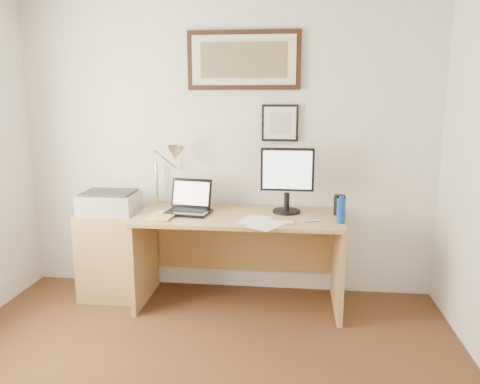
# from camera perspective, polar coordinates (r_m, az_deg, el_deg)

# --- Properties ---
(wall_back) EXTENTS (3.50, 0.02, 2.50)m
(wall_back) POSITION_cam_1_polar(r_m,az_deg,el_deg) (3.97, -1.68, 5.59)
(wall_back) COLOR silver
(wall_back) RESTS_ON ground
(side_cabinet) EXTENTS (0.50, 0.40, 0.73)m
(side_cabinet) POSITION_cam_1_polar(r_m,az_deg,el_deg) (4.09, -15.23, -7.35)
(side_cabinet) COLOR #A57C45
(side_cabinet) RESTS_ON floor
(water_bottle) EXTENTS (0.06, 0.06, 0.18)m
(water_bottle) POSITION_cam_1_polar(r_m,az_deg,el_deg) (3.51, 12.22, -2.28)
(water_bottle) COLOR #0C3DA0
(water_bottle) RESTS_ON desk
(bottle_cap) EXTENTS (0.03, 0.03, 0.02)m
(bottle_cap) POSITION_cam_1_polar(r_m,az_deg,el_deg) (3.48, 12.29, -0.67)
(bottle_cap) COLOR #0C3DA0
(bottle_cap) RESTS_ON water_bottle
(speaker) EXTENTS (0.09, 0.08, 0.16)m
(speaker) POSITION_cam_1_polar(r_m,az_deg,el_deg) (3.74, 12.04, -1.57)
(speaker) COLOR black
(speaker) RESTS_ON desk
(paper_sheet_a) EXTENTS (0.28, 0.33, 0.00)m
(paper_sheet_a) POSITION_cam_1_polar(r_m,az_deg,el_deg) (3.53, 1.79, -3.42)
(paper_sheet_a) COLOR white
(paper_sheet_a) RESTS_ON desk
(paper_sheet_b) EXTENTS (0.32, 0.35, 0.00)m
(paper_sheet_b) POSITION_cam_1_polar(r_m,az_deg,el_deg) (3.39, 3.28, -4.02)
(paper_sheet_b) COLOR white
(paper_sheet_b) RESTS_ON desk
(sticky_pad) EXTENTS (0.08, 0.08, 0.01)m
(sticky_pad) POSITION_cam_1_polar(r_m,az_deg,el_deg) (3.46, 5.81, -3.68)
(sticky_pad) COLOR #F3DF73
(sticky_pad) RESTS_ON desk
(marker_pen) EXTENTS (0.14, 0.06, 0.02)m
(marker_pen) POSITION_cam_1_polar(r_m,az_deg,el_deg) (3.52, 8.65, -3.48)
(marker_pen) COLOR white
(marker_pen) RESTS_ON desk
(book) EXTENTS (0.21, 0.27, 0.02)m
(book) POSITION_cam_1_polar(r_m,az_deg,el_deg) (3.70, -10.84, -2.78)
(book) COLOR #CEBF61
(book) RESTS_ON desk
(desk) EXTENTS (1.60, 0.70, 0.75)m
(desk) POSITION_cam_1_polar(r_m,az_deg,el_deg) (3.82, 0.02, -5.92)
(desk) COLOR #A57C45
(desk) RESTS_ON floor
(laptop) EXTENTS (0.37, 0.34, 0.26)m
(laptop) POSITION_cam_1_polar(r_m,az_deg,el_deg) (3.77, -6.20, -1.62)
(laptop) COLOR black
(laptop) RESTS_ON desk
(lcd_monitor) EXTENTS (0.42, 0.22, 0.52)m
(lcd_monitor) POSITION_cam_1_polar(r_m,az_deg,el_deg) (3.70, 5.77, 1.83)
(lcd_monitor) COLOR black
(lcd_monitor) RESTS_ON desk
(printer) EXTENTS (0.44, 0.34, 0.18)m
(printer) POSITION_cam_1_polar(r_m,az_deg,el_deg) (3.95, -15.64, -1.22)
(printer) COLOR #ABABAD
(printer) RESTS_ON side_cabinet
(desk_lamp) EXTENTS (0.29, 0.27, 0.53)m
(desk_lamp) POSITION_cam_1_polar(r_m,az_deg,el_deg) (3.87, -8.09, 4.39)
(desk_lamp) COLOR silver
(desk_lamp) RESTS_ON desk
(picture_large) EXTENTS (0.92, 0.04, 0.47)m
(picture_large) POSITION_cam_1_polar(r_m,az_deg,el_deg) (3.91, 0.46, 15.78)
(picture_large) COLOR black
(picture_large) RESTS_ON wall_back
(picture_small) EXTENTS (0.30, 0.03, 0.30)m
(picture_small) POSITION_cam_1_polar(r_m,az_deg,el_deg) (3.89, 4.90, 8.39)
(picture_small) COLOR black
(picture_small) RESTS_ON wall_back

